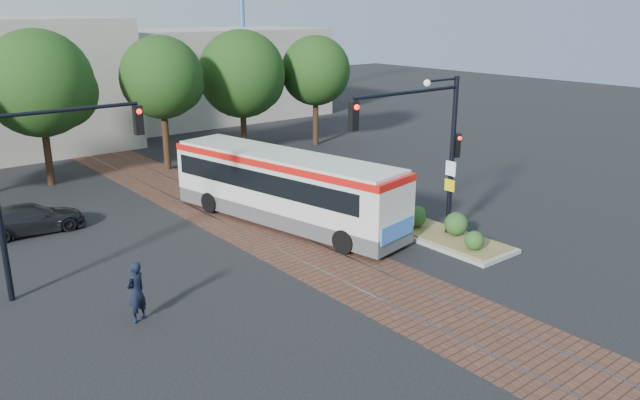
{
  "coord_description": "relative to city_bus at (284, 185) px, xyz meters",
  "views": [
    {
      "loc": [
        -13.09,
        -15.37,
        8.51
      ],
      "look_at": [
        1.1,
        2.12,
        1.6
      ],
      "focal_mm": 35.0,
      "sensor_mm": 36.0,
      "label": 1
    }
  ],
  "objects": [
    {
      "name": "warehouses",
      "position": [
        -1.72,
        24.18,
        2.18
      ],
      "size": [
        40.0,
        13.0,
        8.0
      ],
      "color": "#ADA899",
      "rests_on": "ground"
    },
    {
      "name": "signal_pole_left",
      "position": [
        -9.56,
        -0.57,
        2.23
      ],
      "size": [
        4.99,
        0.34,
        6.0
      ],
      "color": "black",
      "rests_on": "ground"
    },
    {
      "name": "signal_pole_main",
      "position": [
        2.67,
        -5.37,
        2.52
      ],
      "size": [
        5.49,
        0.46,
        6.0
      ],
      "color": "black",
      "rests_on": "ground"
    },
    {
      "name": "city_bus",
      "position": [
        0.0,
        0.0,
        0.0
      ],
      "size": [
        4.34,
        11.2,
        2.94
      ],
      "rotation": [
        0.0,
        0.0,
        0.19
      ],
      "color": "#49494B",
      "rests_on": "ground"
    },
    {
      "name": "trackbed",
      "position": [
        -1.19,
        -0.57,
        -1.63
      ],
      "size": [
        3.6,
        40.0,
        0.02
      ],
      "color": "brown",
      "rests_on": "ground"
    },
    {
      "name": "officer",
      "position": [
        -8.23,
        -4.26,
        -0.74
      ],
      "size": [
        0.77,
        0.66,
        1.8
      ],
      "primitive_type": "imported",
      "rotation": [
        0.0,
        0.0,
        3.55
      ],
      "color": "black",
      "rests_on": "ground"
    },
    {
      "name": "ground",
      "position": [
        -1.19,
        -4.57,
        -1.64
      ],
      "size": [
        120.0,
        120.0,
        0.0
      ],
      "primitive_type": "plane",
      "color": "black",
      "rests_on": "ground"
    },
    {
      "name": "tree_row",
      "position": [
        0.02,
        11.85,
        3.21
      ],
      "size": [
        26.4,
        5.6,
        7.67
      ],
      "color": "#382314",
      "rests_on": "ground"
    },
    {
      "name": "traffic_island",
      "position": [
        3.63,
        -5.46,
        -1.31
      ],
      "size": [
        2.2,
        5.2,
        1.13
      ],
      "color": "gray",
      "rests_on": "ground"
    },
    {
      "name": "parked_car",
      "position": [
        -8.5,
        5.38,
        -1.05
      ],
      "size": [
        4.17,
        1.95,
        1.18
      ],
      "primitive_type": "imported",
      "rotation": [
        0.0,
        0.0,
        1.5
      ],
      "color": "black",
      "rests_on": "ground"
    }
  ]
}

